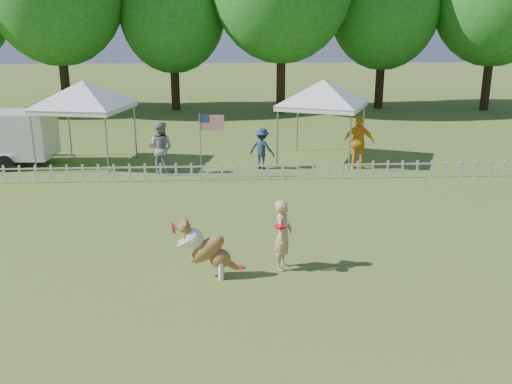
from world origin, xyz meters
TOP-DOWN VIEW (x-y plane):
  - ground at (0.00, 0.00)m, footprint 120.00×120.00m
  - picket_fence at (0.00, 7.00)m, footprint 22.00×0.08m
  - handler at (1.06, 0.01)m, footprint 0.53×0.64m
  - dog at (-0.50, -0.35)m, footprint 1.21×0.45m
  - frisbee_on_turf at (0.16, 0.08)m, footprint 0.21×0.21m
  - canopy_tent_left at (-5.09, 9.33)m, footprint 3.41×3.41m
  - canopy_tent_right at (3.44, 9.58)m, footprint 3.73×3.73m
  - cargo_trailer at (-8.17, 9.50)m, footprint 4.60×2.18m
  - flag_pole at (-0.94, 7.26)m, footprint 0.84×0.15m
  - spectator_a at (-2.32, 7.93)m, footprint 1.04×0.92m
  - spectator_b at (1.15, 8.50)m, footprint 1.08×0.92m
  - spectator_c at (4.55, 8.33)m, footprint 1.15×0.62m
  - tree_left at (-9.00, 21.50)m, footprint 7.40×7.40m
  - tree_center_left at (-3.00, 22.50)m, footprint 6.00×6.00m
  - tree_right at (9.00, 22.50)m, footprint 6.20×6.20m
  - tree_far_right at (15.00, 21.50)m, footprint 7.00×7.00m

SIDE VIEW (x-z plane):
  - ground at x=0.00m, z-range 0.00..0.00m
  - frisbee_on_turf at x=0.16m, z-range 0.00..0.02m
  - picket_fence at x=0.00m, z-range 0.00..0.60m
  - dog at x=-0.50m, z-range 0.00..1.24m
  - spectator_b at x=1.15m, z-range 0.00..1.45m
  - handler at x=1.06m, z-range 0.00..1.51m
  - spectator_a at x=-2.32m, z-range 0.00..1.81m
  - spectator_c at x=4.55m, z-range 0.00..1.87m
  - cargo_trailer at x=-8.17m, z-range 0.00..1.99m
  - flag_pole at x=-0.94m, z-range 0.00..2.18m
  - canopy_tent_right at x=3.44m, z-range 0.00..2.94m
  - canopy_tent_left at x=-5.09m, z-range 0.00..2.97m
  - tree_center_left at x=-3.00m, z-range 0.00..9.80m
  - tree_right at x=9.00m, z-range 0.00..10.40m
  - tree_far_right at x=15.00m, z-range 0.00..11.40m
  - tree_left at x=-9.00m, z-range 0.00..12.00m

